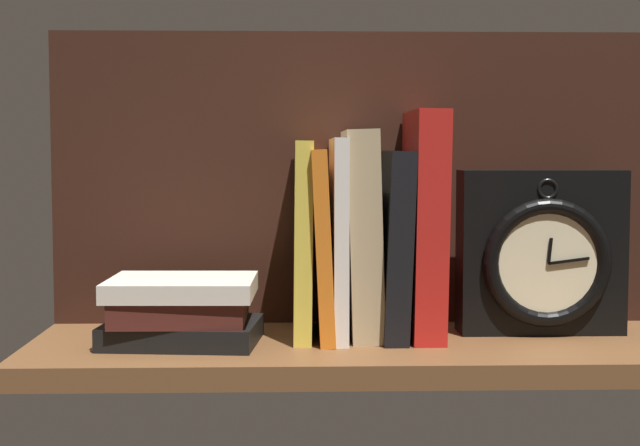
{
  "coord_description": "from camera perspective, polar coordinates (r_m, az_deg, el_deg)",
  "views": [
    {
      "loc": [
        -8.04,
        -104.19,
        20.88
      ],
      "look_at": [
        -4.81,
        3.42,
        12.92
      ],
      "focal_mm": 53.28,
      "sensor_mm": 36.0,
      "label": 1
    }
  ],
  "objects": [
    {
      "name": "ground_plane",
      "position": [
        1.07,
        2.66,
        -7.73
      ],
      "size": [
        74.24,
        25.46,
        2.5
      ],
      "primitive_type": "cube",
      "color": "brown"
    },
    {
      "name": "back_panel",
      "position": [
        1.17,
        2.24,
        2.7
      ],
      "size": [
        74.24,
        1.2,
        35.54
      ],
      "primitive_type": "cube",
      "color": "black",
      "rests_on": "ground_plane"
    },
    {
      "name": "book_yellow_seinlanguage",
      "position": [
        1.08,
        -1.04,
        -0.97
      ],
      "size": [
        2.23,
        14.45,
        22.21
      ],
      "primitive_type": "cube",
      "rotation": [
        0.0,
        0.01,
        0.0
      ],
      "color": "gold",
      "rests_on": "ground_plane"
    },
    {
      "name": "book_orange_pandolfini",
      "position": [
        1.08,
        0.09,
        -1.21
      ],
      "size": [
        2.66,
        16.22,
        21.31
      ],
      "primitive_type": "cube",
      "rotation": [
        0.0,
        -0.05,
        0.0
      ],
      "color": "orange",
      "rests_on": "ground_plane"
    },
    {
      "name": "book_white_catcher",
      "position": [
        1.08,
        1.11,
        -0.87
      ],
      "size": [
        1.71,
        15.4,
        22.52
      ],
      "primitive_type": "cube",
      "rotation": [
        0.0,
        -0.0,
        0.0
      ],
      "color": "silver",
      "rests_on": "ground_plane"
    },
    {
      "name": "book_tan_shortstories",
      "position": [
        1.08,
        2.63,
        -0.63
      ],
      "size": [
        4.27,
        13.22,
        23.54
      ],
      "primitive_type": "cube",
      "rotation": [
        0.0,
        -0.03,
        0.0
      ],
      "color": "tan",
      "rests_on": "ground_plane"
    },
    {
      "name": "book_black_skeptic",
      "position": [
        1.09,
        4.44,
        -1.24
      ],
      "size": [
        3.5,
        15.52,
        21.17
      ],
      "primitive_type": "cube",
      "rotation": [
        0.0,
        0.04,
        0.0
      ],
      "color": "black",
      "rests_on": "ground_plane"
    },
    {
      "name": "book_red_requiem",
      "position": [
        1.09,
        6.25,
        -0.05
      ],
      "size": [
        3.95,
        15.23,
        25.65
      ],
      "primitive_type": "cube",
      "rotation": [
        0.0,
        0.01,
        0.0
      ],
      "color": "red",
      "rests_on": "ground_plane"
    },
    {
      "name": "framed_clock",
      "position": [
        1.12,
        13.18,
        -1.81
      ],
      "size": [
        18.91,
        6.58,
        18.91
      ],
      "color": "black",
      "rests_on": "ground_plane"
    },
    {
      "name": "book_stack_side",
      "position": [
        1.05,
        -8.3,
        -5.23
      ],
      "size": [
        17.56,
        13.47,
        7.24
      ],
      "color": "black",
      "rests_on": "ground_plane"
    }
  ]
}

